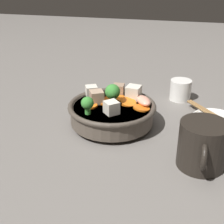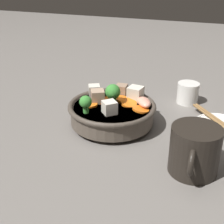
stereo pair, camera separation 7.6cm
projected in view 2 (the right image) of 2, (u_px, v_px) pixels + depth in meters
The scene contains 6 objects.
ground_plane at pixel (112, 125), 0.78m from camera, with size 3.00×3.00×0.00m, color slate.
stirfry_bowl at pixel (112, 110), 0.76m from camera, with size 0.22×0.22×0.11m.
side_saucer at pixel (219, 125), 0.76m from camera, with size 0.12×0.12×0.01m.
tea_cup at pixel (188, 93), 0.89m from camera, with size 0.06×0.06×0.06m.
dark_mug at pixel (194, 150), 0.59m from camera, with size 0.12×0.10×0.09m.
chopsticks_pair at pixel (219, 122), 0.76m from camera, with size 0.17×0.15×0.01m.
Camera 2 is at (0.64, 0.24, 0.37)m, focal length 50.00 mm.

